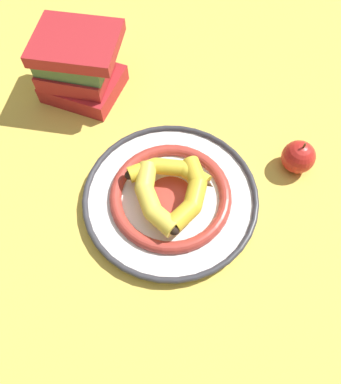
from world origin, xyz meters
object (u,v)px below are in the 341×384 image
banana_a (151,197)px  banana_b (191,195)px  apple (298,157)px  banana_c (171,171)px  book_stack (77,66)px  decorative_bowl (170,197)px

banana_a → banana_b: size_ratio=1.30×
banana_a → apple: size_ratio=2.19×
banana_c → apple: apple is taller
banana_c → banana_a: bearing=65.5°
book_stack → banana_a: bearing=130.6°
banana_a → book_stack: (0.01, -0.37, 0.02)m
decorative_bowl → book_stack: size_ratio=1.50×
banana_c → apple: (-0.26, 0.08, -0.01)m
decorative_bowl → banana_b: 0.06m
apple → book_stack: bearing=-51.3°
decorative_bowl → banana_c: banana_c is taller
decorative_bowl → book_stack: bearing=-81.8°
decorative_bowl → book_stack: book_stack is taller
banana_c → book_stack: (0.07, -0.33, 0.03)m
banana_a → banana_b: 0.08m
decorative_bowl → banana_c: size_ratio=2.28×
banana_a → decorative_bowl: bearing=98.5°
banana_a → book_stack: size_ratio=0.75×
banana_c → book_stack: size_ratio=0.66×
book_stack → banana_b: bearing=140.3°
banana_c → apple: bearing=-164.1°
book_stack → apple: bearing=167.5°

